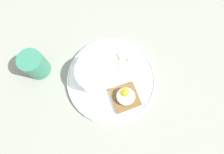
% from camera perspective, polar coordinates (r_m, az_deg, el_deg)
% --- Properties ---
extents(ground_plane, '(1.20, 1.20, 0.02)m').
position_cam_1_polar(ground_plane, '(0.62, 0.00, -1.08)').
color(ground_plane, gray).
rests_on(ground_plane, ground).
extents(plate, '(0.31, 0.31, 0.02)m').
position_cam_1_polar(plate, '(0.60, 0.00, -0.61)').
color(plate, white).
rests_on(plate, ground_plane).
extents(oatmeal_bowl, '(0.13, 0.13, 0.07)m').
position_cam_1_polar(oatmeal_bowl, '(0.57, -5.28, 1.18)').
color(oatmeal_bowl, white).
rests_on(oatmeal_bowl, plate).
extents(toast_slice, '(0.11, 0.11, 0.01)m').
position_cam_1_polar(toast_slice, '(0.58, 4.61, -6.68)').
color(toast_slice, brown).
rests_on(toast_slice, plate).
extents(poached_egg, '(0.06, 0.06, 0.04)m').
position_cam_1_polar(poached_egg, '(0.56, 4.71, -6.08)').
color(poached_egg, white).
rests_on(poached_egg, toast_slice).
extents(banana_slice_front, '(0.05, 0.05, 0.01)m').
position_cam_1_polar(banana_slice_front, '(0.61, 3.75, 4.21)').
color(banana_slice_front, beige).
rests_on(banana_slice_front, plate).
extents(banana_slice_left, '(0.04, 0.04, 0.02)m').
position_cam_1_polar(banana_slice_left, '(0.62, 3.94, 6.81)').
color(banana_slice_left, '#F6EEC7').
rests_on(banana_slice_left, plate).
extents(banana_slice_back, '(0.03, 0.03, 0.02)m').
position_cam_1_polar(banana_slice_back, '(0.62, 6.72, 5.79)').
color(banana_slice_back, '#F2EBB1').
rests_on(banana_slice_back, plate).
extents(banana_slice_right, '(0.04, 0.04, 0.01)m').
position_cam_1_polar(banana_slice_right, '(0.60, 4.02, 1.85)').
color(banana_slice_right, '#F0E9B6').
rests_on(banana_slice_right, plate).
extents(banana_slice_inner, '(0.04, 0.04, 0.02)m').
position_cam_1_polar(banana_slice_inner, '(0.62, 0.83, 5.59)').
color(banana_slice_inner, beige).
rests_on(banana_slice_inner, plate).
extents(coffee_mug, '(0.08, 0.08, 0.09)m').
position_cam_1_polar(coffee_mug, '(0.63, -23.72, 3.74)').
color(coffee_mug, '#307558').
rests_on(coffee_mug, ground_plane).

